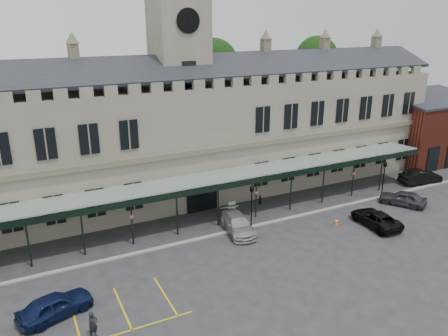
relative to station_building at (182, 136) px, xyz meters
name	(u,v)px	position (x,y,z in m)	size (l,w,h in m)	color
ground	(258,262)	(0.00, -15.91, -6.47)	(140.00, 140.00, 0.00)	#2A2A2D
station_building	(182,136)	(0.00, 0.00, 0.00)	(60.00, 10.36, 17.30)	slate
clock_tower	(180,72)	(0.00, 0.09, 6.64)	(5.60, 5.60, 24.80)	slate
canopy	(217,201)	(0.00, -8.45, -4.06)	(50.00, 4.10, 4.30)	#8C9E93
brick_annex	(428,129)	(34.00, -2.94, -2.31)	(12.40, 8.36, 9.23)	maroon
kerb	(226,232)	(0.00, -10.41, -6.41)	(60.00, 0.40, 0.12)	gray
parking_markings	(77,326)	(-14.00, -17.41, -6.47)	(16.00, 6.00, 0.01)	gold
tree_behind_mid	(214,64)	(8.00, 9.09, 6.35)	(6.00, 6.00, 16.00)	#332314
tree_behind_right	(316,59)	(24.00, 9.09, 6.35)	(6.00, 6.00, 16.00)	#332314
lamp_post_mid	(252,203)	(2.27, -10.85, -3.84)	(0.42, 0.42, 4.43)	black
lamp_post_right	(384,177)	(18.09, -10.90, -3.89)	(0.41, 0.41, 4.35)	black
traffic_cone	(336,222)	(9.92, -13.45, -6.17)	(0.39, 0.39, 0.62)	#FA5507
sign_board	(232,207)	(2.40, -6.82, -5.88)	(0.69, 0.25, 1.21)	black
bollard_left	(177,215)	(-2.97, -5.90, -5.97)	(0.18, 0.18, 0.99)	black
bollard_right	(260,200)	(5.95, -6.24, -5.99)	(0.17, 0.17, 0.96)	black
car_left_a	(55,305)	(-15.00, -15.85, -5.66)	(1.91, 4.75, 1.62)	#0D173B
car_taxi	(238,224)	(1.00, -10.62, -5.70)	(2.15, 5.29, 1.53)	#9EA1A6
car_van	(376,219)	(13.00, -15.20, -5.75)	(2.38, 5.17, 1.44)	black
car_right_a	(403,198)	(19.00, -12.90, -5.69)	(1.83, 4.55, 1.55)	#313337
car_right_b	(420,177)	(25.80, -9.26, -5.65)	(1.73, 4.96, 1.63)	black
person_a	(93,325)	(-13.20, -18.94, -5.60)	(0.64, 0.42, 1.75)	black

